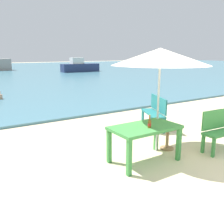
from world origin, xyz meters
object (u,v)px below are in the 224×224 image
object	(u,v)px
picnic_table_green	(145,131)
bench_green_left	(223,127)
beer_bottle_amber	(149,123)
boat_fishing_trawler	(80,67)
patio_umbrella	(160,57)
side_table_wood	(167,134)
bench_teal_center	(155,110)

from	to	relation	value
picnic_table_green	bench_green_left	world-z (taller)	bench_green_left
beer_bottle_amber	boat_fishing_trawler	size ratio (longest dim) A/B	0.06
patio_umbrella	side_table_wood	xyz separation A→B (m)	(0.29, -0.05, -1.76)
patio_umbrella	bench_green_left	world-z (taller)	patio_umbrella
picnic_table_green	bench_teal_center	distance (m)	2.46
beer_bottle_amber	side_table_wood	distance (m)	1.10
picnic_table_green	beer_bottle_amber	distance (m)	0.25
bench_green_left	boat_fishing_trawler	size ratio (longest dim) A/B	0.28
bench_teal_center	boat_fishing_trawler	xyz separation A→B (m)	(7.72, 21.28, 0.12)
patio_umbrella	bench_teal_center	distance (m)	2.41
beer_bottle_amber	boat_fishing_trawler	bearing A→B (deg)	67.56
bench_green_left	side_table_wood	bearing A→B (deg)	145.87
picnic_table_green	boat_fishing_trawler	bearing A→B (deg)	67.45
picnic_table_green	patio_umbrella	distance (m)	1.61
picnic_table_green	bench_teal_center	world-z (taller)	bench_teal_center
beer_bottle_amber	side_table_wood	bearing A→B (deg)	22.81
picnic_table_green	beer_bottle_amber	xyz separation A→B (m)	(-0.00, -0.14, 0.20)
patio_umbrella	boat_fishing_trawler	bearing A→B (deg)	68.51
side_table_wood	bench_teal_center	size ratio (longest dim) A/B	0.43
beer_bottle_amber	picnic_table_green	bearing A→B (deg)	88.51
beer_bottle_amber	bench_green_left	bearing A→B (deg)	-9.65
bench_green_left	patio_umbrella	bearing A→B (deg)	150.53
picnic_table_green	beer_bottle_amber	bearing A→B (deg)	-91.49
bench_green_left	beer_bottle_amber	bearing A→B (deg)	170.35
patio_umbrella	bench_teal_center	bearing A→B (deg)	48.87
picnic_table_green	patio_umbrella	bearing A→B (deg)	25.26
boat_fishing_trawler	side_table_wood	bearing A→B (deg)	-110.81
patio_umbrella	bench_teal_center	world-z (taller)	patio_umbrella
bench_teal_center	patio_umbrella	bearing A→B (deg)	-131.13
picnic_table_green	bench_green_left	size ratio (longest dim) A/B	1.15
side_table_wood	beer_bottle_amber	bearing A→B (deg)	-157.19
bench_teal_center	side_table_wood	bearing A→B (deg)	-122.64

